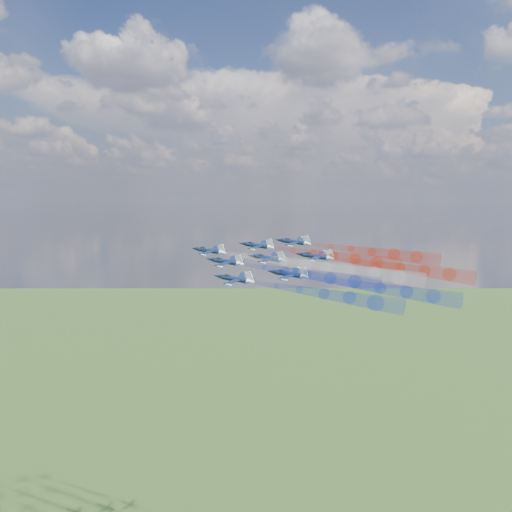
% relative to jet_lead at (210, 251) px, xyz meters
% --- Properties ---
extents(jet_lead, '(14.14, 12.38, 6.34)m').
position_rel_jet_lead_xyz_m(jet_lead, '(0.00, 0.00, 0.00)').
color(jet_lead, black).
extents(trail_lead, '(38.05, 11.40, 8.01)m').
position_rel_jet_lead_xyz_m(trail_lead, '(23.92, -4.20, -2.00)').
color(trail_lead, white).
extents(jet_inner_left, '(14.14, 12.38, 6.34)m').
position_rel_jet_lead_xyz_m(jet_inner_left, '(9.00, -9.65, -2.00)').
color(jet_inner_left, black).
extents(trail_inner_left, '(38.05, 11.40, 8.01)m').
position_rel_jet_lead_xyz_m(trail_inner_left, '(32.92, -13.85, -4.01)').
color(trail_inner_left, blue).
extents(jet_inner_right, '(14.14, 12.38, 6.34)m').
position_rel_jet_lead_xyz_m(jet_inner_right, '(12.25, 7.79, 1.25)').
color(jet_inner_right, black).
extents(trail_inner_right, '(38.05, 11.40, 8.01)m').
position_rel_jet_lead_xyz_m(trail_inner_right, '(36.17, 3.59, -0.76)').
color(trail_inner_right, red).
extents(jet_outer_left, '(14.14, 12.38, 6.34)m').
position_rel_jet_lead_xyz_m(jet_outer_left, '(15.59, -20.16, -5.21)').
color(jet_outer_left, black).
extents(trail_outer_left, '(38.05, 11.40, 8.01)m').
position_rel_jet_lead_xyz_m(trail_outer_left, '(39.51, -24.36, -7.22)').
color(trail_outer_left, blue).
extents(jet_center_third, '(14.14, 12.38, 6.34)m').
position_rel_jet_lead_xyz_m(jet_center_third, '(19.12, -3.60, -1.28)').
color(jet_center_third, black).
extents(trail_center_third, '(38.05, 11.40, 8.01)m').
position_rel_jet_lead_xyz_m(trail_center_third, '(43.04, -7.80, -3.28)').
color(trail_center_third, white).
extents(jet_outer_right, '(14.14, 12.38, 6.34)m').
position_rel_jet_lead_xyz_m(jet_outer_right, '(22.14, 13.14, 2.22)').
color(jet_outer_right, black).
extents(trail_outer_right, '(38.05, 11.40, 8.01)m').
position_rel_jet_lead_xyz_m(trail_outer_right, '(46.06, 8.95, 0.21)').
color(trail_outer_right, red).
extents(jet_rear_left, '(14.14, 12.38, 6.34)m').
position_rel_jet_lead_xyz_m(jet_rear_left, '(27.76, -12.76, -4.36)').
color(jet_rear_left, black).
extents(trail_rear_left, '(38.05, 11.40, 8.01)m').
position_rel_jet_lead_xyz_m(trail_rear_left, '(51.68, -16.96, -6.37)').
color(trail_rear_left, blue).
extents(jet_rear_right, '(14.14, 12.38, 6.34)m').
position_rel_jet_lead_xyz_m(jet_rear_right, '(30.98, 3.75, -1.06)').
color(jet_rear_right, black).
extents(trail_rear_right, '(38.05, 11.40, 8.01)m').
position_rel_jet_lead_xyz_m(trail_rear_right, '(54.90, -0.45, -3.07)').
color(trail_rear_right, red).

